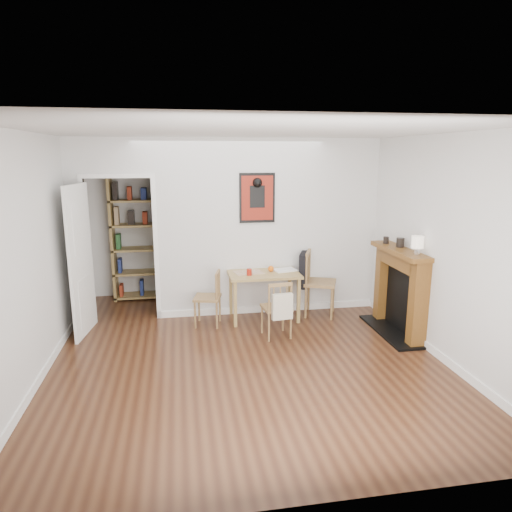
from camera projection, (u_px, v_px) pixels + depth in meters
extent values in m
plane|color=#4E2D19|center=(244.00, 350.00, 5.63)|extent=(5.20, 5.20, 0.00)
plane|color=silver|center=(222.00, 218.00, 7.85)|extent=(4.50, 0.00, 4.50)
plane|color=silver|center=(301.00, 328.00, 2.85)|extent=(4.50, 0.00, 4.50)
plane|color=silver|center=(39.00, 254.00, 4.98)|extent=(0.00, 5.20, 5.20)
plane|color=silver|center=(420.00, 241.00, 5.72)|extent=(0.00, 5.20, 5.20)
plane|color=silver|center=(242.00, 133.00, 5.07)|extent=(5.20, 5.20, 0.00)
cube|color=silver|center=(268.00, 228.00, 6.79)|extent=(3.35, 0.10, 2.60)
cube|color=silver|center=(78.00, 233.00, 6.35)|extent=(0.25, 0.10, 2.60)
cube|color=silver|center=(116.00, 158.00, 6.22)|extent=(0.90, 0.10, 0.55)
cube|color=white|center=(87.00, 252.00, 6.42)|extent=(0.06, 0.14, 2.05)
cube|color=white|center=(156.00, 249.00, 6.58)|extent=(0.06, 0.14, 2.05)
cube|color=white|center=(268.00, 309.00, 7.01)|extent=(3.35, 0.02, 0.10)
cube|color=white|center=(36.00, 385.00, 4.68)|extent=(0.02, 4.00, 0.10)
cube|color=white|center=(437.00, 354.00, 5.41)|extent=(0.02, 4.00, 0.10)
cube|color=white|center=(81.00, 261.00, 5.98)|extent=(0.15, 0.80, 2.00)
cube|color=black|center=(257.00, 198.00, 6.60)|extent=(0.52, 0.02, 0.72)
cube|color=maroon|center=(257.00, 198.00, 6.59)|extent=(0.46, 0.00, 0.64)
cube|color=#A98B4F|center=(264.00, 274.00, 6.59)|extent=(1.02, 0.65, 0.04)
cube|color=#A98B4F|center=(235.00, 304.00, 6.34)|extent=(0.05, 0.05, 0.66)
cube|color=#A98B4F|center=(299.00, 301.00, 6.49)|extent=(0.05, 0.05, 0.66)
cube|color=#A98B4F|center=(231.00, 293.00, 6.85)|extent=(0.05, 0.05, 0.66)
cube|color=#A98B4F|center=(289.00, 290.00, 7.00)|extent=(0.05, 0.05, 0.66)
cube|color=black|center=(303.00, 270.00, 6.80)|extent=(0.26, 0.41, 0.51)
cube|color=#B9B19A|center=(282.00, 306.00, 5.79)|extent=(0.27, 0.12, 0.33)
cube|color=#A98B4F|center=(113.00, 237.00, 7.42)|extent=(0.04, 0.35, 2.11)
cube|color=#A98B4F|center=(165.00, 236.00, 7.56)|extent=(0.04, 0.35, 2.11)
cube|color=#A98B4F|center=(142.00, 295.00, 7.71)|extent=(0.89, 0.35, 0.03)
cube|color=#A98B4F|center=(140.00, 249.00, 7.53)|extent=(0.89, 0.35, 0.03)
cube|color=#A98B4F|center=(136.00, 174.00, 7.27)|extent=(0.89, 0.35, 0.03)
cube|color=maroon|center=(139.00, 236.00, 7.49)|extent=(0.78, 0.29, 0.29)
cube|color=brown|center=(418.00, 305.00, 5.63)|extent=(0.20, 0.16, 1.10)
cube|color=brown|center=(383.00, 283.00, 6.58)|extent=(0.20, 0.16, 1.10)
cube|color=brown|center=(400.00, 251.00, 5.98)|extent=(0.30, 1.21, 0.06)
cube|color=brown|center=(402.00, 260.00, 6.01)|extent=(0.20, 0.85, 0.20)
cube|color=black|center=(403.00, 300.00, 6.14)|extent=(0.08, 0.81, 0.88)
cube|color=black|center=(393.00, 331.00, 6.21)|extent=(0.45, 1.25, 0.03)
cylinder|color=maroon|center=(249.00, 272.00, 6.44)|extent=(0.07, 0.07, 0.09)
sphere|color=orange|center=(271.00, 269.00, 6.65)|extent=(0.08, 0.08, 0.08)
cube|color=beige|center=(248.00, 272.00, 6.61)|extent=(0.45, 0.36, 0.00)
cube|color=white|center=(285.00, 270.00, 6.72)|extent=(0.37, 0.31, 0.02)
cylinder|color=silver|center=(417.00, 251.00, 5.59)|extent=(0.07, 0.07, 0.09)
cylinder|color=beige|center=(418.00, 242.00, 5.57)|extent=(0.15, 0.15, 0.15)
cylinder|color=black|center=(400.00, 243.00, 6.05)|extent=(0.11, 0.11, 0.13)
cylinder|color=black|center=(386.00, 240.00, 6.30)|extent=(0.08, 0.08, 0.10)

